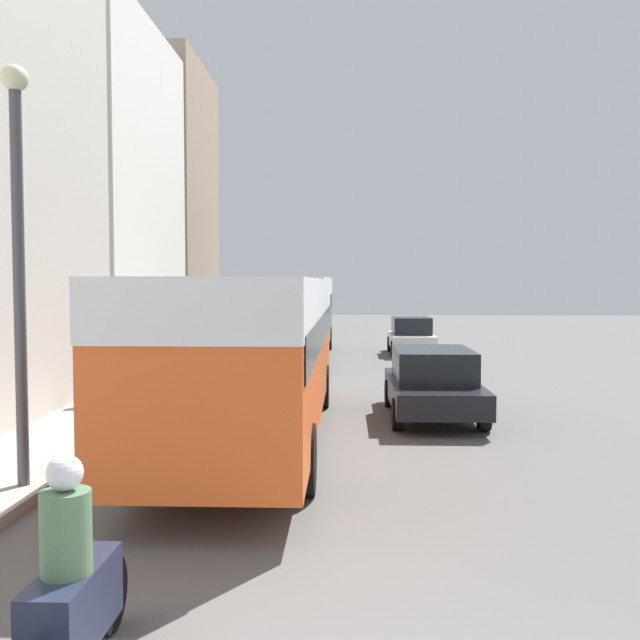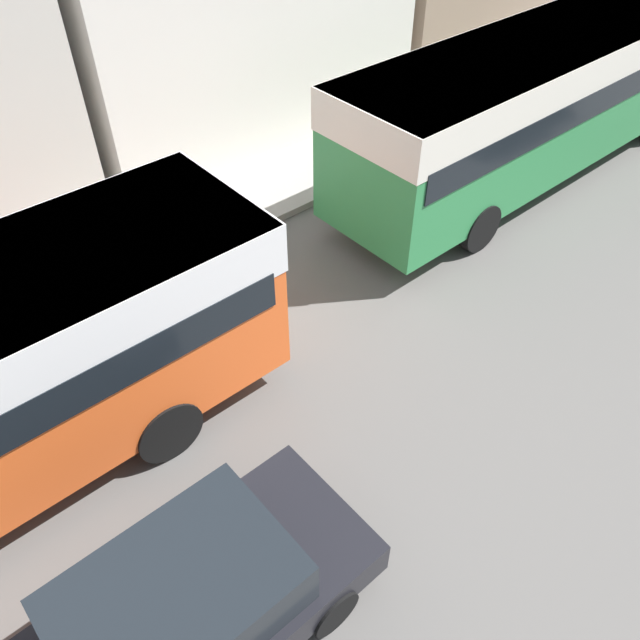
% 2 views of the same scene
% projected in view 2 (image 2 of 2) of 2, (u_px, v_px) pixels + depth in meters
% --- Properties ---
extents(bus_following, '(2.64, 11.50, 3.12)m').
position_uv_depth(bus_following, '(552.00, 83.00, 13.51)').
color(bus_following, '#2D8447').
rests_on(bus_following, ground_plane).
extents(car_crossing, '(1.92, 4.33, 1.50)m').
position_uv_depth(car_crossing, '(184.00, 614.00, 6.57)').
color(car_crossing, black).
rests_on(car_crossing, ground_plane).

